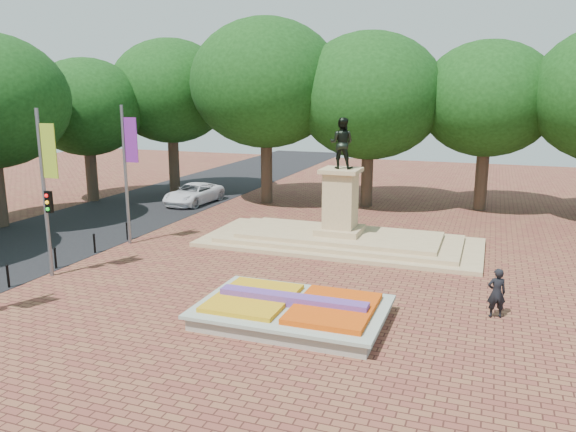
% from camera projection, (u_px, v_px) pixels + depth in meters
% --- Properties ---
extents(ground, '(90.00, 90.00, 0.00)m').
position_uv_depth(ground, '(285.00, 297.00, 21.32)').
color(ground, brown).
rests_on(ground, ground).
extents(asphalt_street, '(9.00, 90.00, 0.02)m').
position_uv_depth(asphalt_street, '(62.00, 233.00, 30.92)').
color(asphalt_street, black).
rests_on(asphalt_street, ground).
extents(flower_bed, '(6.30, 4.30, 0.91)m').
position_uv_depth(flower_bed, '(293.00, 310.00, 19.06)').
color(flower_bed, gray).
rests_on(flower_bed, ground).
extents(monument, '(14.00, 6.00, 6.40)m').
position_uv_depth(monument, '(340.00, 228.00, 28.47)').
color(monument, tan).
rests_on(monument, ground).
extents(tree_row_back, '(44.80, 8.80, 10.43)m').
position_uv_depth(tree_row_back, '(418.00, 107.00, 35.59)').
color(tree_row_back, '#38291E').
rests_on(tree_row_back, ground).
extents(banner_poles, '(0.88, 11.17, 7.00)m').
position_uv_depth(banner_poles, '(40.00, 187.00, 22.65)').
color(banner_poles, slate).
rests_on(banner_poles, ground).
extents(bollard_row, '(0.12, 13.12, 0.98)m').
position_uv_depth(bollard_row, '(33.00, 266.00, 23.41)').
color(bollard_row, black).
rests_on(bollard_row, ground).
extents(van, '(2.69, 5.21, 1.41)m').
position_uv_depth(van, '(194.00, 194.00, 38.82)').
color(van, white).
rests_on(van, ground).
extents(pedestrian, '(0.74, 0.59, 1.76)m').
position_uv_depth(pedestrian, '(496.00, 293.00, 19.26)').
color(pedestrian, black).
rests_on(pedestrian, ground).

